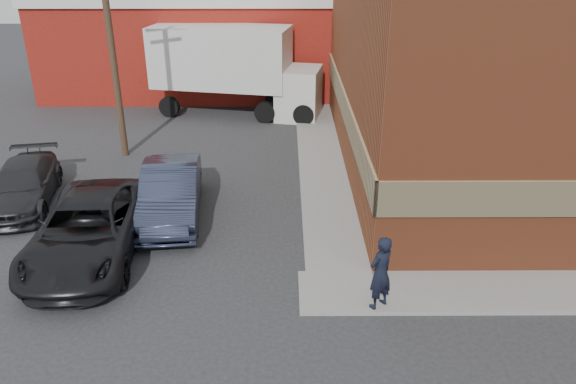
% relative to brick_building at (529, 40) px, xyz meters
% --- Properties ---
extents(ground, '(90.00, 90.00, 0.00)m').
position_rel_brick_building_xyz_m(ground, '(-8.50, -9.00, -4.68)').
color(ground, '#28282B').
rests_on(ground, ground).
extents(brick_building, '(14.25, 18.25, 9.36)m').
position_rel_brick_building_xyz_m(brick_building, '(0.00, 0.00, 0.00)').
color(brick_building, brown).
rests_on(brick_building, ground).
extents(sidewalk_west, '(1.80, 18.00, 0.12)m').
position_rel_brick_building_xyz_m(sidewalk_west, '(-7.90, 0.00, -4.62)').
color(sidewalk_west, gray).
rests_on(sidewalk_west, ground).
extents(warehouse, '(16.30, 8.30, 5.60)m').
position_rel_brick_building_xyz_m(warehouse, '(-14.50, 11.00, -1.87)').
color(warehouse, maroon).
rests_on(warehouse, ground).
extents(utility_pole, '(2.00, 0.26, 9.00)m').
position_rel_brick_building_xyz_m(utility_pole, '(-16.00, 0.00, 0.06)').
color(utility_pole, '#4A3525').
rests_on(utility_pole, ground).
extents(man, '(0.84, 0.80, 1.93)m').
position_rel_brick_building_xyz_m(man, '(-7.07, -10.55, -3.60)').
color(man, black).
rests_on(man, sidewalk_south).
extents(sedan, '(2.30, 5.26, 1.68)m').
position_rel_brick_building_xyz_m(sedan, '(-13.03, -5.48, -3.84)').
color(sedan, '#2D344C').
rests_on(sedan, ground).
extents(suv_a, '(3.08, 6.15, 1.67)m').
position_rel_brick_building_xyz_m(suv_a, '(-14.92, -7.94, -3.85)').
color(suv_a, black).
rests_on(suv_a, ground).
extents(suv_b, '(2.78, 5.05, 1.39)m').
position_rel_brick_building_xyz_m(suv_b, '(-18.22, -4.56, -3.99)').
color(suv_b, '#28282A').
rests_on(suv_b, ground).
extents(box_truck, '(9.04, 4.24, 4.30)m').
position_rel_brick_building_xyz_m(box_truck, '(-11.67, 5.74, -2.21)').
color(box_truck, silver).
rests_on(box_truck, ground).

